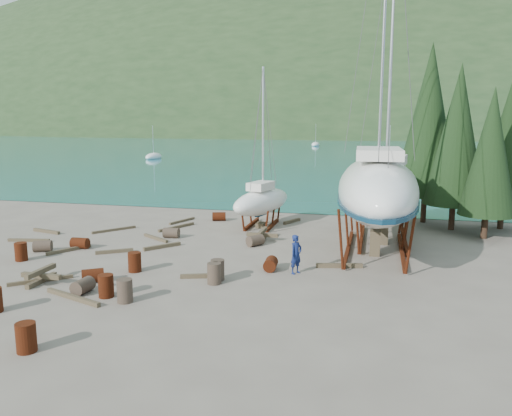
% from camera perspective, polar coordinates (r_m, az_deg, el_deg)
% --- Properties ---
extents(ground, '(600.00, 600.00, 0.00)m').
position_cam_1_polar(ground, '(22.63, -7.50, -7.23)').
color(ground, '#675B51').
rests_on(ground, ground).
extents(bay_water, '(700.00, 700.00, 0.00)m').
position_cam_1_polar(bay_water, '(335.27, 12.54, 8.66)').
color(bay_water, '#1A6D86').
rests_on(bay_water, ground).
extents(far_hill, '(800.00, 360.00, 110.00)m').
position_cam_1_polar(far_hill, '(340.27, 12.56, 8.67)').
color(far_hill, '#20351A').
rests_on(far_hill, ground).
extents(far_house_left, '(6.60, 5.60, 5.60)m').
position_cam_1_polar(far_house_left, '(220.85, -4.22, 9.03)').
color(far_house_left, beige).
rests_on(far_house_left, ground).
extents(far_house_center, '(6.60, 5.60, 5.60)m').
position_cam_1_polar(far_house_center, '(211.99, 6.26, 8.96)').
color(far_house_center, beige).
rests_on(far_house_center, ground).
extents(far_house_right, '(6.60, 5.60, 5.60)m').
position_cam_1_polar(far_house_right, '(211.30, 19.97, 8.42)').
color(far_house_right, beige).
rests_on(far_house_right, ground).
extents(cypress_near_right, '(3.60, 3.60, 10.00)m').
position_cam_1_polar(cypress_near_right, '(32.44, 22.04, 7.74)').
color(cypress_near_right, black).
rests_on(cypress_near_right, ground).
extents(cypress_mid_right, '(3.06, 3.06, 8.50)m').
position_cam_1_polar(cypress_mid_right, '(30.76, 25.23, 5.80)').
color(cypress_mid_right, black).
rests_on(cypress_mid_right, ground).
extents(cypress_back_left, '(4.14, 4.14, 11.50)m').
position_cam_1_polar(cypress_back_left, '(34.25, 19.15, 9.46)').
color(cypress_back_left, black).
rests_on(cypress_back_left, ground).
extents(cypress_far_right, '(3.24, 3.24, 9.00)m').
position_cam_1_polar(cypress_far_right, '(33.99, 26.77, 6.49)').
color(cypress_far_right, black).
rests_on(cypress_far_right, ground).
extents(moored_boat_left, '(2.00, 5.00, 6.05)m').
position_cam_1_polar(moored_boat_left, '(88.86, -11.62, 5.77)').
color(moored_boat_left, white).
rests_on(moored_boat_left, ground).
extents(moored_boat_mid, '(2.00, 5.00, 6.05)m').
position_cam_1_polar(moored_boat_mid, '(100.33, 14.99, 6.10)').
color(moored_boat_mid, white).
rests_on(moored_boat_mid, ground).
extents(moored_boat_far, '(2.00, 5.00, 6.05)m').
position_cam_1_polar(moored_boat_far, '(131.23, 6.82, 7.21)').
color(moored_boat_far, white).
rests_on(moored_boat_far, ground).
extents(large_sailboat_near, '(4.31, 13.30, 20.74)m').
position_cam_1_polar(large_sailboat_near, '(25.85, 13.69, 2.31)').
color(large_sailboat_near, white).
rests_on(large_sailboat_near, ground).
extents(large_sailboat_far, '(4.86, 11.87, 18.22)m').
position_cam_1_polar(large_sailboat_far, '(28.25, 14.55, 2.17)').
color(large_sailboat_far, white).
rests_on(large_sailboat_far, ground).
extents(small_sailboat_shore, '(3.54, 6.47, 9.89)m').
position_cam_1_polar(small_sailboat_shore, '(31.48, 0.66, 0.81)').
color(small_sailboat_shore, white).
rests_on(small_sailboat_shore, ground).
extents(worker, '(0.69, 0.76, 1.74)m').
position_cam_1_polar(worker, '(22.03, 4.60, -5.29)').
color(worker, '#121F52').
rests_on(worker, ground).
extents(drum_1, '(0.64, 0.92, 0.58)m').
position_cam_1_polar(drum_1, '(20.82, -19.18, -8.42)').
color(drum_1, '#2D2823').
rests_on(drum_1, ground).
extents(drum_2, '(0.90, 0.61, 0.58)m').
position_cam_1_polar(drum_2, '(27.88, -19.47, -3.81)').
color(drum_2, '#5B210F').
rests_on(drum_2, ground).
extents(drum_4, '(1.01, 0.80, 0.58)m').
position_cam_1_polar(drum_4, '(33.56, -4.25, -0.97)').
color(drum_4, '#5B210F').
rests_on(drum_4, ground).
extents(drum_5, '(0.58, 0.58, 0.88)m').
position_cam_1_polar(drum_5, '(21.27, -4.42, -7.06)').
color(drum_5, '#2D2823').
rests_on(drum_5, ground).
extents(drum_6, '(0.64, 0.92, 0.58)m').
position_cam_1_polar(drum_6, '(22.59, 1.68, -6.41)').
color(drum_6, '#5B210F').
rests_on(drum_6, ground).
extents(drum_7, '(0.58, 0.58, 0.88)m').
position_cam_1_polar(drum_7, '(16.42, -24.79, -13.28)').
color(drum_7, '#5B210F').
rests_on(drum_7, ground).
extents(drum_8, '(0.58, 0.58, 0.88)m').
position_cam_1_polar(drum_8, '(26.57, -25.27, -4.53)').
color(drum_8, '#5B210F').
rests_on(drum_8, ground).
extents(drum_9, '(0.92, 0.64, 0.58)m').
position_cam_1_polar(drum_9, '(29.06, -9.65, -2.82)').
color(drum_9, '#2D2823').
rests_on(drum_9, ground).
extents(drum_10, '(0.58, 0.58, 0.88)m').
position_cam_1_polar(drum_10, '(20.08, -16.77, -8.52)').
color(drum_10, '#5B210F').
rests_on(drum_10, ground).
extents(drum_11, '(0.99, 1.05, 0.58)m').
position_cam_1_polar(drum_11, '(26.86, -0.08, -3.73)').
color(drum_11, '#2D2823').
rests_on(drum_11, ground).
extents(drum_12, '(1.05, 0.97, 0.58)m').
position_cam_1_polar(drum_12, '(22.02, -18.15, -7.36)').
color(drum_12, '#5B210F').
rests_on(drum_12, ground).
extents(drum_14, '(0.58, 0.58, 0.88)m').
position_cam_1_polar(drum_14, '(22.98, -13.70, -6.02)').
color(drum_14, '#5B210F').
rests_on(drum_14, ground).
extents(drum_15, '(1.03, 0.87, 0.58)m').
position_cam_1_polar(drum_15, '(27.94, -23.20, -4.02)').
color(drum_15, '#2D2823').
rests_on(drum_15, ground).
extents(drum_16, '(0.58, 0.58, 0.88)m').
position_cam_1_polar(drum_16, '(19.35, -14.77, -9.13)').
color(drum_16, '#2D2823').
rests_on(drum_16, ground).
extents(drum_17, '(0.58, 0.58, 0.88)m').
position_cam_1_polar(drum_17, '(20.81, -4.79, -7.46)').
color(drum_17, '#2D2823').
rests_on(drum_17, ground).
extents(timber_0, '(0.94, 2.30, 0.14)m').
position_cam_1_polar(timber_0, '(33.48, -8.44, -1.47)').
color(timber_0, brown).
rests_on(timber_0, ground).
extents(timber_1, '(2.12, 0.65, 0.19)m').
position_cam_1_polar(timber_1, '(23.33, 9.51, -6.50)').
color(timber_1, brown).
rests_on(timber_1, ground).
extents(timber_2, '(2.10, 0.69, 0.19)m').
position_cam_1_polar(timber_2, '(32.51, -22.83, -2.46)').
color(timber_2, brown).
rests_on(timber_2, ground).
extents(timber_3, '(2.02, 1.80, 0.15)m').
position_cam_1_polar(timber_3, '(22.88, -23.39, -7.60)').
color(timber_3, brown).
rests_on(timber_3, ground).
extents(timber_4, '(1.65, 1.18, 0.17)m').
position_cam_1_polar(timber_4, '(26.48, -15.87, -4.78)').
color(timber_4, brown).
rests_on(timber_4, ground).
extents(timber_5, '(2.87, 1.19, 0.16)m').
position_cam_1_polar(timber_5, '(20.34, -20.21, -9.55)').
color(timber_5, brown).
rests_on(timber_5, ground).
extents(timber_6, '(0.90, 1.62, 0.19)m').
position_cam_1_polar(timber_6, '(32.96, 4.13, -1.52)').
color(timber_6, brown).
rests_on(timber_6, ground).
extents(timber_7, '(1.61, 0.69, 0.17)m').
position_cam_1_polar(timber_7, '(21.70, -6.48, -7.72)').
color(timber_7, brown).
rests_on(timber_7, ground).
extents(timber_8, '(1.48, 1.76, 0.19)m').
position_cam_1_polar(timber_8, '(26.88, -10.67, -4.33)').
color(timber_8, brown).
rests_on(timber_8, ground).
extents(timber_10, '(1.36, 2.70, 0.16)m').
position_cam_1_polar(timber_10, '(31.54, -9.07, -2.17)').
color(timber_10, brown).
rests_on(timber_10, ground).
extents(timber_11, '(2.01, 1.38, 0.15)m').
position_cam_1_polar(timber_11, '(28.89, -11.39, -3.38)').
color(timber_11, brown).
rests_on(timber_11, ground).
extents(timber_12, '(1.30, 2.18, 0.17)m').
position_cam_1_polar(timber_12, '(27.55, -20.59, -4.48)').
color(timber_12, brown).
rests_on(timber_12, ground).
extents(timber_15, '(1.80, 2.30, 0.15)m').
position_cam_1_polar(timber_15, '(31.66, -15.91, -2.41)').
color(timber_15, brown).
rests_on(timber_15, ground).
extents(timber_17, '(2.35, 0.60, 0.16)m').
position_cam_1_polar(timber_17, '(30.55, -24.53, -3.37)').
color(timber_17, brown).
rests_on(timber_17, ground).
extents(timber_pile_fore, '(1.80, 1.80, 0.60)m').
position_cam_1_polar(timber_pile_fore, '(22.71, -23.35, -7.13)').
color(timber_pile_fore, brown).
rests_on(timber_pile_fore, ground).
extents(timber_pile_aft, '(1.80, 1.80, 0.60)m').
position_cam_1_polar(timber_pile_aft, '(28.09, 0.72, -3.10)').
color(timber_pile_aft, brown).
rests_on(timber_pile_aft, ground).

